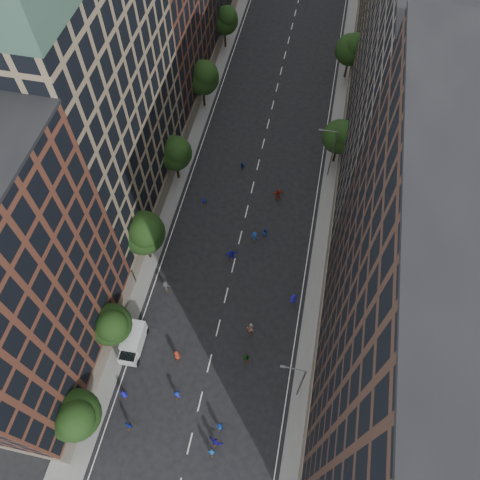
% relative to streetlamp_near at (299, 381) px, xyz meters
% --- Properties ---
extents(ground, '(240.00, 240.00, 0.00)m').
position_rel_streetlamp_near_xyz_m(ground, '(-10.37, 28.00, -5.17)').
color(ground, black).
rests_on(ground, ground).
extents(sidewalk_left, '(4.00, 105.00, 0.15)m').
position_rel_streetlamp_near_xyz_m(sidewalk_left, '(-22.37, 35.50, -5.09)').
color(sidewalk_left, slate).
rests_on(sidewalk_left, ground).
extents(sidewalk_right, '(4.00, 105.00, 0.15)m').
position_rel_streetlamp_near_xyz_m(sidewalk_right, '(1.63, 35.50, -5.09)').
color(sidewalk_right, slate).
rests_on(sidewalk_right, ground).
extents(bldg_left_b, '(14.00, 26.00, 34.00)m').
position_rel_streetlamp_near_xyz_m(bldg_left_b, '(-29.37, 23.00, 11.83)').
color(bldg_left_b, '#8D785C').
rests_on(bldg_left_b, ground).
extents(bldg_left_c, '(14.00, 20.00, 28.00)m').
position_rel_streetlamp_near_xyz_m(bldg_left_c, '(-29.37, 46.00, 8.83)').
color(bldg_left_c, brown).
rests_on(bldg_left_c, ground).
extents(bldg_right_a, '(14.00, 30.00, 36.00)m').
position_rel_streetlamp_near_xyz_m(bldg_right_a, '(8.63, 3.00, 12.83)').
color(bldg_right_a, '#412C22').
rests_on(bldg_right_a, ground).
extents(bldg_right_b, '(14.00, 28.00, 33.00)m').
position_rel_streetlamp_near_xyz_m(bldg_right_b, '(8.63, 32.00, 11.33)').
color(bldg_right_b, '#645C52').
rests_on(bldg_right_b, ground).
extents(tree_left_0, '(5.20, 5.20, 8.83)m').
position_rel_streetlamp_near_xyz_m(tree_left_0, '(-21.38, -8.15, 0.79)').
color(tree_left_0, black).
rests_on(tree_left_0, ground).
extents(tree_left_1, '(4.80, 4.80, 8.21)m').
position_rel_streetlamp_near_xyz_m(tree_left_1, '(-21.39, 1.86, 0.38)').
color(tree_left_1, black).
rests_on(tree_left_1, ground).
extents(tree_left_2, '(5.60, 5.60, 9.45)m').
position_rel_streetlamp_near_xyz_m(tree_left_2, '(-21.36, 13.83, 1.19)').
color(tree_left_2, black).
rests_on(tree_left_2, ground).
extents(tree_left_3, '(5.00, 5.00, 8.58)m').
position_rel_streetlamp_near_xyz_m(tree_left_3, '(-21.38, 27.85, 0.65)').
color(tree_left_3, black).
rests_on(tree_left_3, ground).
extents(tree_left_4, '(5.40, 5.40, 9.08)m').
position_rel_streetlamp_near_xyz_m(tree_left_4, '(-21.37, 43.84, 0.93)').
color(tree_left_4, black).
rests_on(tree_left_4, ground).
extents(tree_left_5, '(4.80, 4.80, 8.33)m').
position_rel_streetlamp_near_xyz_m(tree_left_5, '(-21.39, 59.86, 0.51)').
color(tree_left_5, black).
rests_on(tree_left_5, ground).
extents(tree_right_a, '(5.00, 5.00, 8.39)m').
position_rel_streetlamp_near_xyz_m(tree_right_a, '(1.02, 35.85, 0.46)').
color(tree_right_a, black).
rests_on(tree_right_a, ground).
extents(tree_right_b, '(5.20, 5.20, 8.83)m').
position_rel_streetlamp_near_xyz_m(tree_right_b, '(1.02, 55.85, 0.79)').
color(tree_right_b, black).
rests_on(tree_right_b, ground).
extents(streetlamp_near, '(2.64, 0.22, 9.06)m').
position_rel_streetlamp_near_xyz_m(streetlamp_near, '(0.00, 0.00, 0.00)').
color(streetlamp_near, '#595B60').
rests_on(streetlamp_near, ground).
extents(streetlamp_far, '(2.64, 0.22, 9.06)m').
position_rel_streetlamp_near_xyz_m(streetlamp_far, '(0.00, 33.00, 0.00)').
color(streetlamp_far, '#595B60').
rests_on(streetlamp_far, ground).
extents(cargo_van, '(2.45, 4.99, 2.62)m').
position_rel_streetlamp_near_xyz_m(cargo_van, '(-19.67, 1.71, -3.79)').
color(cargo_van, white).
rests_on(cargo_van, ground).
extents(skater_0, '(0.91, 0.77, 1.59)m').
position_rel_streetlamp_near_xyz_m(skater_0, '(-18.87, -4.15, -4.37)').
color(skater_0, '#1916BA').
rests_on(skater_0, ground).
extents(skater_1, '(0.77, 0.60, 1.86)m').
position_rel_streetlamp_near_xyz_m(skater_1, '(-7.77, -7.97, -4.24)').
color(skater_1, '#1554AE').
rests_on(skater_1, ground).
extents(skater_2, '(0.92, 0.76, 1.73)m').
position_rel_streetlamp_near_xyz_m(skater_2, '(-7.55, -5.26, -4.30)').
color(skater_2, blue).
rests_on(skater_2, ground).
extents(skater_3, '(1.16, 0.84, 1.61)m').
position_rel_streetlamp_near_xyz_m(skater_3, '(-12.91, -3.00, -4.36)').
color(skater_3, '#1425A6').
rests_on(skater_3, ground).
extents(skater_4, '(1.10, 0.66, 1.76)m').
position_rel_streetlamp_near_xyz_m(skater_4, '(-17.19, -7.21, -4.29)').
color(skater_4, '#152AAA').
rests_on(skater_4, ground).
extents(skater_5, '(1.75, 0.91, 1.80)m').
position_rel_streetlamp_near_xyz_m(skater_5, '(-7.57, -6.93, -4.27)').
color(skater_5, '#1B139D').
rests_on(skater_5, ground).
extents(skater_6, '(0.94, 0.67, 1.80)m').
position_rel_streetlamp_near_xyz_m(skater_6, '(-14.23, 1.39, -4.27)').
color(skater_6, '#A4321B').
rests_on(skater_6, ground).
extents(skater_7, '(0.63, 0.46, 1.60)m').
position_rel_streetlamp_near_xyz_m(skater_7, '(-6.45, 6.26, -4.37)').
color(skater_7, '#983519').
rests_on(skater_7, ground).
extents(skater_8, '(1.05, 0.89, 1.89)m').
position_rel_streetlamp_near_xyz_m(skater_8, '(-6.41, 6.46, -4.22)').
color(skater_8, '#B6B5B1').
rests_on(skater_8, ground).
extents(skater_9, '(1.34, 1.02, 1.83)m').
position_rel_streetlamp_near_xyz_m(skater_9, '(-18.09, 9.77, -4.25)').
color(skater_9, '#393A3E').
rests_on(skater_9, ground).
extents(skater_10, '(1.13, 0.81, 1.78)m').
position_rel_streetlamp_near_xyz_m(skater_10, '(-6.20, 2.70, -4.28)').
color(skater_10, '#1A571A').
rests_on(skater_10, ground).
extents(skater_11, '(1.78, 1.10, 1.83)m').
position_rel_streetlamp_near_xyz_m(skater_11, '(-10.85, 16.01, -4.25)').
color(skater_11, '#2117BD').
rests_on(skater_11, ground).
extents(skater_12, '(0.91, 0.66, 1.73)m').
position_rel_streetlamp_near_xyz_m(skater_12, '(-1.87, 11.37, -4.31)').
color(skater_12, '#2017BD').
rests_on(skater_12, ground).
extents(skater_13, '(0.64, 0.51, 1.51)m').
position_rel_streetlamp_near_xyz_m(skater_13, '(-16.60, 24.01, -4.41)').
color(skater_13, '#122597').
rests_on(skater_13, ground).
extents(skater_14, '(1.02, 0.91, 1.73)m').
position_rel_streetlamp_near_xyz_m(skater_14, '(-7.19, 20.37, -4.30)').
color(skater_14, '#1642B6').
rests_on(skater_14, ground).
extents(skater_15, '(1.16, 0.83, 1.62)m').
position_rel_streetlamp_near_xyz_m(skater_15, '(-8.37, 19.54, -4.36)').
color(skater_15, '#13409A').
rests_on(skater_15, ground).
extents(skater_16, '(0.95, 0.62, 1.51)m').
position_rel_streetlamp_near_xyz_m(skater_16, '(-12.52, 31.52, -4.42)').
color(skater_16, '#122D99').
rests_on(skater_16, ground).
extents(skater_17, '(1.88, 1.28, 1.95)m').
position_rel_streetlamp_near_xyz_m(skater_17, '(-6.42, 27.29, -4.19)').
color(skater_17, maroon).
rests_on(skater_17, ground).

